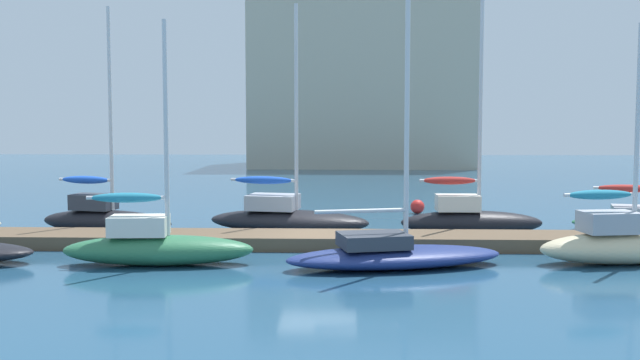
{
  "coord_description": "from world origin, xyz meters",
  "views": [
    {
      "loc": [
        0.89,
        -24.19,
        4.18
      ],
      "look_at": [
        0.0,
        2.0,
        2.0
      ],
      "focal_mm": 42.51,
      "sensor_mm": 36.0,
      "label": 1
    }
  ],
  "objects_px": {
    "mooring_buoy_red": "(417,207)",
    "sailboat_3": "(155,244)",
    "sailboat_7": "(623,242)",
    "sailboat_4": "(286,217)",
    "sailboat_5": "(393,253)",
    "sailboat_6": "(469,217)",
    "sailboat_2": "(105,216)",
    "harbor_building_distant": "(362,84)"
  },
  "relations": [
    {
      "from": "sailboat_6",
      "to": "sailboat_7",
      "type": "relative_size",
      "value": 1.26
    },
    {
      "from": "sailboat_4",
      "to": "sailboat_5",
      "type": "height_order",
      "value": "sailboat_4"
    },
    {
      "from": "sailboat_3",
      "to": "sailboat_4",
      "type": "height_order",
      "value": "sailboat_4"
    },
    {
      "from": "harbor_building_distant",
      "to": "sailboat_2",
      "type": "bearing_deg",
      "value": -104.38
    },
    {
      "from": "sailboat_7",
      "to": "sailboat_4",
      "type": "bearing_deg",
      "value": 142.1
    },
    {
      "from": "sailboat_3",
      "to": "sailboat_7",
      "type": "relative_size",
      "value": 1.01
    },
    {
      "from": "sailboat_2",
      "to": "sailboat_7",
      "type": "bearing_deg",
      "value": -4.09
    },
    {
      "from": "sailboat_5",
      "to": "harbor_building_distant",
      "type": "height_order",
      "value": "harbor_building_distant"
    },
    {
      "from": "sailboat_2",
      "to": "sailboat_4",
      "type": "relative_size",
      "value": 0.98
    },
    {
      "from": "sailboat_5",
      "to": "sailboat_6",
      "type": "xyz_separation_m",
      "value": [
        3.09,
        5.98,
        0.21
      ]
    },
    {
      "from": "sailboat_3",
      "to": "sailboat_6",
      "type": "bearing_deg",
      "value": 27.16
    },
    {
      "from": "sailboat_5",
      "to": "sailboat_6",
      "type": "distance_m",
      "value": 6.74
    },
    {
      "from": "sailboat_6",
      "to": "mooring_buoy_red",
      "type": "bearing_deg",
      "value": 101.39
    },
    {
      "from": "sailboat_4",
      "to": "mooring_buoy_red",
      "type": "xyz_separation_m",
      "value": [
        5.26,
        5.59,
        -0.27
      ]
    },
    {
      "from": "sailboat_2",
      "to": "sailboat_4",
      "type": "bearing_deg",
      "value": 17.1
    },
    {
      "from": "mooring_buoy_red",
      "to": "harbor_building_distant",
      "type": "height_order",
      "value": "harbor_building_distant"
    },
    {
      "from": "mooring_buoy_red",
      "to": "harbor_building_distant",
      "type": "distance_m",
      "value": 33.56
    },
    {
      "from": "sailboat_2",
      "to": "mooring_buoy_red",
      "type": "xyz_separation_m",
      "value": [
        11.76,
        6.09,
        -0.32
      ]
    },
    {
      "from": "sailboat_3",
      "to": "sailboat_4",
      "type": "relative_size",
      "value": 0.84
    },
    {
      "from": "sailboat_6",
      "to": "sailboat_7",
      "type": "bearing_deg",
      "value": -56.52
    },
    {
      "from": "sailboat_2",
      "to": "sailboat_4",
      "type": "xyz_separation_m",
      "value": [
        6.5,
        0.5,
        -0.05
      ]
    },
    {
      "from": "sailboat_7",
      "to": "mooring_buoy_red",
      "type": "relative_size",
      "value": 11.17
    },
    {
      "from": "mooring_buoy_red",
      "to": "sailboat_3",
      "type": "bearing_deg",
      "value": -125.86
    },
    {
      "from": "sailboat_4",
      "to": "mooring_buoy_red",
      "type": "height_order",
      "value": "sailboat_4"
    },
    {
      "from": "sailboat_7",
      "to": "harbor_building_distant",
      "type": "height_order",
      "value": "harbor_building_distant"
    },
    {
      "from": "sailboat_5",
      "to": "harbor_building_distant",
      "type": "xyz_separation_m",
      "value": [
        0.03,
        44.74,
        6.57
      ]
    },
    {
      "from": "sailboat_4",
      "to": "sailboat_5",
      "type": "relative_size",
      "value": 1.01
    },
    {
      "from": "sailboat_4",
      "to": "sailboat_5",
      "type": "xyz_separation_m",
      "value": [
        3.46,
        -6.31,
        -0.15
      ]
    },
    {
      "from": "sailboat_3",
      "to": "mooring_buoy_red",
      "type": "relative_size",
      "value": 11.29
    },
    {
      "from": "mooring_buoy_red",
      "to": "harbor_building_distant",
      "type": "relative_size",
      "value": 0.03
    },
    {
      "from": "sailboat_4",
      "to": "sailboat_7",
      "type": "xyz_separation_m",
      "value": [
        10.06,
        -5.49,
        0.04
      ]
    },
    {
      "from": "sailboat_4",
      "to": "sailboat_6",
      "type": "xyz_separation_m",
      "value": [
        6.54,
        -0.33,
        0.06
      ]
    },
    {
      "from": "sailboat_5",
      "to": "sailboat_7",
      "type": "xyz_separation_m",
      "value": [
        6.6,
        0.82,
        0.19
      ]
    },
    {
      "from": "sailboat_2",
      "to": "sailboat_5",
      "type": "relative_size",
      "value": 1.0
    },
    {
      "from": "sailboat_3",
      "to": "mooring_buoy_red",
      "type": "height_order",
      "value": "sailboat_3"
    },
    {
      "from": "sailboat_3",
      "to": "harbor_building_distant",
      "type": "distance_m",
      "value": 45.54
    },
    {
      "from": "sailboat_3",
      "to": "sailboat_5",
      "type": "xyz_separation_m",
      "value": [
        6.68,
        -0.16,
        -0.17
      ]
    },
    {
      "from": "sailboat_2",
      "to": "sailboat_3",
      "type": "relative_size",
      "value": 1.17
    },
    {
      "from": "sailboat_2",
      "to": "mooring_buoy_red",
      "type": "relative_size",
      "value": 13.19
    },
    {
      "from": "sailboat_5",
      "to": "sailboat_4",
      "type": "bearing_deg",
      "value": 104.93
    },
    {
      "from": "harbor_building_distant",
      "to": "sailboat_7",
      "type": "bearing_deg",
      "value": -81.49
    },
    {
      "from": "sailboat_2",
      "to": "sailboat_3",
      "type": "bearing_deg",
      "value": -47.26
    }
  ]
}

